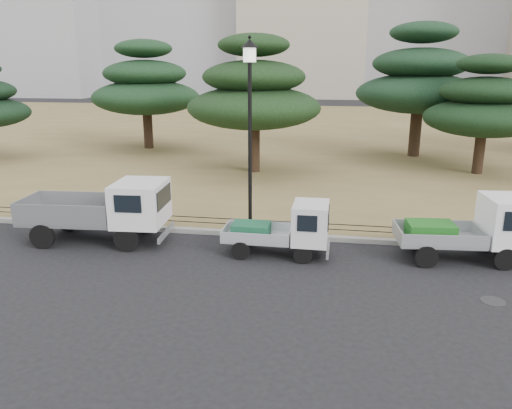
% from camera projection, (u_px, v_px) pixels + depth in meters
% --- Properties ---
extents(ground, '(220.00, 220.00, 0.00)m').
position_uv_depth(ground, '(244.00, 266.00, 14.52)').
color(ground, black).
extents(lawn, '(120.00, 56.00, 0.15)m').
position_uv_depth(lawn, '(311.00, 131.00, 43.55)').
color(lawn, olive).
rests_on(lawn, ground).
extents(curb, '(120.00, 0.25, 0.16)m').
position_uv_depth(curb, '(259.00, 234.00, 16.96)').
color(curb, gray).
rests_on(curb, ground).
extents(truck_large, '(4.79, 2.19, 2.04)m').
position_uv_depth(truck_large, '(104.00, 208.00, 16.25)').
color(truck_large, black).
rests_on(truck_large, ground).
extents(truck_kei_front, '(3.16, 1.38, 1.67)m').
position_uv_depth(truck_kei_front, '(285.00, 229.00, 15.14)').
color(truck_kei_front, black).
rests_on(truck_kei_front, ground).
extents(truck_kei_rear, '(3.85, 1.92, 1.95)m').
position_uv_depth(truck_kei_rear, '(472.00, 229.00, 14.72)').
color(truck_kei_rear, black).
rests_on(truck_kei_rear, ground).
extents(street_lamp, '(0.56, 0.56, 6.28)m').
position_uv_depth(street_lamp, '(250.00, 105.00, 16.15)').
color(street_lamp, black).
rests_on(street_lamp, lawn).
extents(pipe_fence, '(38.00, 0.04, 0.40)m').
position_uv_depth(pipe_fence, '(260.00, 223.00, 17.01)').
color(pipe_fence, black).
rests_on(pipe_fence, lawn).
extents(tarp_pile, '(1.66, 1.45, 0.93)m').
position_uv_depth(tarp_pile, '(89.00, 210.00, 18.28)').
color(tarp_pile, navy).
rests_on(tarp_pile, lawn).
extents(manhole, '(0.60, 0.60, 0.01)m').
position_uv_depth(manhole, '(493.00, 301.00, 12.31)').
color(manhole, '#2D2D30').
rests_on(manhole, ground).
extents(pine_west_near, '(7.16, 7.16, 7.15)m').
position_uv_depth(pine_west_near, '(146.00, 87.00, 33.27)').
color(pine_west_near, black).
rests_on(pine_west_near, lawn).
extents(pine_center_left, '(6.94, 6.94, 7.05)m').
position_uv_depth(pine_center_left, '(254.00, 94.00, 25.66)').
color(pine_center_left, black).
rests_on(pine_center_left, lawn).
extents(pine_center_right, '(7.54, 7.54, 8.00)m').
position_uv_depth(pine_center_right, '(420.00, 80.00, 30.12)').
color(pine_center_right, black).
rests_on(pine_center_right, lawn).
extents(pine_east_near, '(6.00, 6.00, 6.06)m').
position_uv_depth(pine_east_near, '(485.00, 106.00, 25.31)').
color(pine_east_near, black).
rests_on(pine_east_near, lawn).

